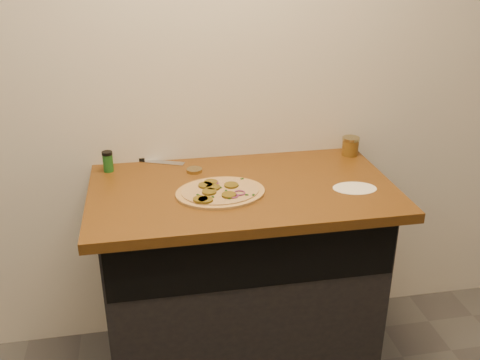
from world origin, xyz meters
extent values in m
cube|color=silver|center=(0.00, 1.75, 1.35)|extent=(4.00, 0.02, 2.70)
cube|color=black|center=(0.00, 1.45, 0.43)|extent=(1.10, 0.60, 0.86)
cube|color=brown|center=(0.00, 1.42, 0.88)|extent=(1.20, 0.70, 0.04)
cylinder|color=tan|center=(-0.09, 1.36, 0.91)|extent=(0.36, 0.36, 0.01)
cylinder|color=beige|center=(-0.09, 1.36, 0.91)|extent=(0.32, 0.32, 0.00)
cylinder|color=brown|center=(-0.07, 1.31, 0.92)|extent=(0.06, 0.06, 0.01)
cylinder|color=brown|center=(-0.18, 1.29, 0.92)|extent=(0.06, 0.06, 0.01)
cylinder|color=brown|center=(-0.15, 1.41, 0.92)|extent=(0.06, 0.06, 0.01)
cylinder|color=brown|center=(-0.12, 1.39, 0.92)|extent=(0.06, 0.06, 0.01)
cylinder|color=brown|center=(-0.12, 1.43, 0.92)|extent=(0.06, 0.06, 0.01)
cylinder|color=brown|center=(-0.16, 1.28, 0.92)|extent=(0.06, 0.06, 0.01)
cylinder|color=brown|center=(-0.05, 1.39, 0.92)|extent=(0.06, 0.06, 0.01)
cylinder|color=brown|center=(-0.14, 1.35, 0.92)|extent=(0.06, 0.06, 0.01)
torus|color=#712A5E|center=(-0.14, 1.35, 0.92)|extent=(0.05, 0.05, 0.01)
torus|color=#712A5E|center=(-0.03, 1.32, 0.92)|extent=(0.05, 0.05, 0.01)
torus|color=#712A5E|center=(-0.06, 1.30, 0.92)|extent=(0.05, 0.05, 0.01)
torus|color=#712A5E|center=(-0.11, 1.43, 0.92)|extent=(0.05, 0.05, 0.01)
cube|color=black|center=(-0.10, 1.44, 0.92)|extent=(0.01, 0.01, 0.00)
cube|color=black|center=(0.00, 1.30, 0.92)|extent=(0.01, 0.01, 0.00)
cube|color=black|center=(-0.13, 1.31, 0.92)|extent=(0.01, 0.01, 0.00)
cube|color=black|center=(-0.09, 1.39, 0.92)|extent=(0.01, 0.01, 0.00)
cube|color=black|center=(-0.02, 1.39, 0.92)|extent=(0.01, 0.01, 0.00)
cube|color=black|center=(0.01, 1.45, 0.92)|extent=(0.01, 0.01, 0.00)
cube|color=black|center=(-0.07, 1.28, 0.92)|extent=(0.01, 0.01, 0.00)
cube|color=black|center=(-0.18, 1.34, 0.92)|extent=(0.01, 0.01, 0.00)
cube|color=black|center=(0.02, 1.30, 0.92)|extent=(0.01, 0.01, 0.00)
cube|color=black|center=(-0.07, 1.35, 0.92)|extent=(0.01, 0.01, 0.00)
cube|color=#B7BAC1|center=(-0.30, 1.72, 0.90)|extent=(0.20, 0.11, 0.00)
cube|color=black|center=(-0.42, 1.77, 0.91)|extent=(0.11, 0.06, 0.02)
cylinder|color=#998A59|center=(-0.17, 1.60, 0.91)|extent=(0.07, 0.07, 0.01)
cylinder|color=#A61E10|center=(0.54, 1.66, 0.94)|extent=(0.07, 0.07, 0.07)
cylinder|color=#998A59|center=(0.54, 1.66, 0.98)|extent=(0.08, 0.08, 0.01)
cylinder|color=#1B581D|center=(-0.53, 1.67, 0.94)|extent=(0.04, 0.04, 0.07)
cylinder|color=black|center=(-0.53, 1.67, 0.98)|extent=(0.04, 0.04, 0.01)
cylinder|color=white|center=(0.43, 1.32, 0.90)|extent=(0.19, 0.19, 0.00)
camera|label=1|loc=(-0.35, -0.47, 1.78)|focal=40.00mm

